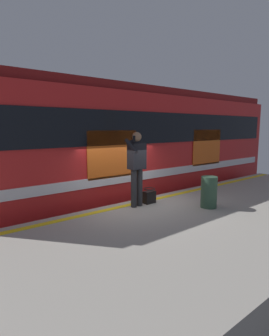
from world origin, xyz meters
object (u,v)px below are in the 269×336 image
Objects in this scene: train_carriage at (137,140)px; trash_bin at (209,192)px; passenger at (137,163)px; handbag at (149,196)px.

trash_bin is at bearing 78.02° from train_carriage.
trash_bin is at bearing 137.87° from passenger.
train_carriage is at bearing -101.98° from trash_bin.
handbag is at bearing 56.28° from train_carriage.
passenger reaches higher than handbag.
handbag is 0.51× the size of trash_bin.
passenger reaches higher than trash_bin.
passenger is at bearing 1.37° from handbag.
passenger is 2.39× the size of trash_bin.
trash_bin is (0.75, 3.55, -1.07)m from train_carriage.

